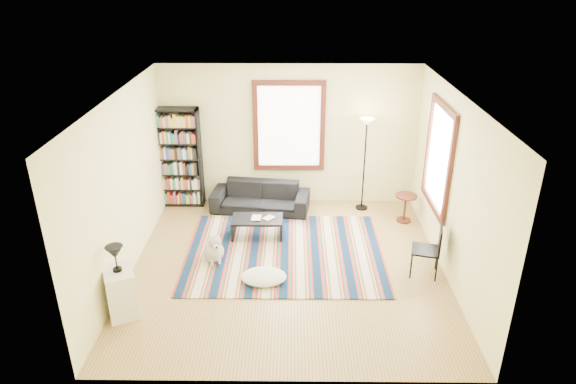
{
  "coord_description": "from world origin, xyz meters",
  "views": [
    {
      "loc": [
        0.08,
        -7.1,
        4.56
      ],
      "look_at": [
        0.0,
        0.5,
        1.1
      ],
      "focal_mm": 32.0,
      "sensor_mm": 36.0,
      "label": 1
    }
  ],
  "objects_px": {
    "bookshelf": "(178,158)",
    "floor_lamp": "(364,165)",
    "white_cabinet": "(121,292)",
    "sofa": "(260,197)",
    "dog": "(213,246)",
    "floor_cushion": "(264,277)",
    "folding_chair": "(426,250)",
    "side_table": "(405,208)",
    "coffee_table": "(257,227)"
  },
  "relations": [
    {
      "from": "floor_cushion",
      "to": "dog",
      "type": "height_order",
      "value": "dog"
    },
    {
      "from": "floor_lamp",
      "to": "dog",
      "type": "height_order",
      "value": "floor_lamp"
    },
    {
      "from": "sofa",
      "to": "dog",
      "type": "distance_m",
      "value": 2.0
    },
    {
      "from": "coffee_table",
      "to": "white_cabinet",
      "type": "xyz_separation_m",
      "value": [
        -1.75,
        -2.22,
        0.17
      ]
    },
    {
      "from": "sofa",
      "to": "floor_lamp",
      "type": "relative_size",
      "value": 1.02
    },
    {
      "from": "bookshelf",
      "to": "side_table",
      "type": "distance_m",
      "value": 4.49
    },
    {
      "from": "floor_cushion",
      "to": "folding_chair",
      "type": "bearing_deg",
      "value": 5.64
    },
    {
      "from": "coffee_table",
      "to": "floor_cushion",
      "type": "bearing_deg",
      "value": -82.49
    },
    {
      "from": "sofa",
      "to": "side_table",
      "type": "relative_size",
      "value": 3.51
    },
    {
      "from": "white_cabinet",
      "to": "side_table",
      "type": "bearing_deg",
      "value": 8.69
    },
    {
      "from": "sofa",
      "to": "white_cabinet",
      "type": "height_order",
      "value": "white_cabinet"
    },
    {
      "from": "floor_lamp",
      "to": "side_table",
      "type": "height_order",
      "value": "floor_lamp"
    },
    {
      "from": "floor_lamp",
      "to": "side_table",
      "type": "bearing_deg",
      "value": -36.14
    },
    {
      "from": "floor_cushion",
      "to": "white_cabinet",
      "type": "distance_m",
      "value": 2.11
    },
    {
      "from": "bookshelf",
      "to": "coffee_table",
      "type": "height_order",
      "value": "bookshelf"
    },
    {
      "from": "bookshelf",
      "to": "sofa",
      "type": "bearing_deg",
      "value": -9.52
    },
    {
      "from": "dog",
      "to": "coffee_table",
      "type": "bearing_deg",
      "value": 31.29
    },
    {
      "from": "floor_lamp",
      "to": "white_cabinet",
      "type": "height_order",
      "value": "floor_lamp"
    },
    {
      "from": "side_table",
      "to": "folding_chair",
      "type": "bearing_deg",
      "value": -91.59
    },
    {
      "from": "white_cabinet",
      "to": "sofa",
      "type": "bearing_deg",
      "value": 38.55
    },
    {
      "from": "bookshelf",
      "to": "folding_chair",
      "type": "relative_size",
      "value": 2.33
    },
    {
      "from": "coffee_table",
      "to": "side_table",
      "type": "bearing_deg",
      "value": 12.67
    },
    {
      "from": "floor_lamp",
      "to": "dog",
      "type": "relative_size",
      "value": 3.42
    },
    {
      "from": "sofa",
      "to": "side_table",
      "type": "distance_m",
      "value": 2.8
    },
    {
      "from": "folding_chair",
      "to": "white_cabinet",
      "type": "distance_m",
      "value": 4.57
    },
    {
      "from": "white_cabinet",
      "to": "dog",
      "type": "distance_m",
      "value": 1.76
    },
    {
      "from": "folding_chair",
      "to": "sofa",
      "type": "bearing_deg",
      "value": 155.02
    },
    {
      "from": "coffee_table",
      "to": "white_cabinet",
      "type": "bearing_deg",
      "value": -128.19
    },
    {
      "from": "sofa",
      "to": "floor_cushion",
      "type": "xyz_separation_m",
      "value": [
        0.2,
        -2.49,
        -0.19
      ]
    },
    {
      "from": "bookshelf",
      "to": "coffee_table",
      "type": "distance_m",
      "value": 2.25
    },
    {
      "from": "sofa",
      "to": "coffee_table",
      "type": "relative_size",
      "value": 2.11
    },
    {
      "from": "floor_cushion",
      "to": "side_table",
      "type": "distance_m",
      "value": 3.29
    },
    {
      "from": "floor_cushion",
      "to": "floor_lamp",
      "type": "height_order",
      "value": "floor_lamp"
    },
    {
      "from": "coffee_table",
      "to": "folding_chair",
      "type": "bearing_deg",
      "value": -23.61
    },
    {
      "from": "sofa",
      "to": "coffee_table",
      "type": "xyz_separation_m",
      "value": [
        0.01,
        -1.06,
        -0.1
      ]
    },
    {
      "from": "sofa",
      "to": "side_table",
      "type": "xyz_separation_m",
      "value": [
        2.76,
        -0.44,
        -0.01
      ]
    },
    {
      "from": "bookshelf",
      "to": "white_cabinet",
      "type": "height_order",
      "value": "bookshelf"
    },
    {
      "from": "floor_cushion",
      "to": "folding_chair",
      "type": "distance_m",
      "value": 2.55
    },
    {
      "from": "bookshelf",
      "to": "floor_lamp",
      "type": "height_order",
      "value": "bookshelf"
    },
    {
      "from": "floor_cushion",
      "to": "white_cabinet",
      "type": "bearing_deg",
      "value": -157.79
    },
    {
      "from": "bookshelf",
      "to": "dog",
      "type": "height_order",
      "value": "bookshelf"
    },
    {
      "from": "folding_chair",
      "to": "dog",
      "type": "relative_size",
      "value": 1.58
    },
    {
      "from": "sofa",
      "to": "bookshelf",
      "type": "height_order",
      "value": "bookshelf"
    },
    {
      "from": "coffee_table",
      "to": "side_table",
      "type": "height_order",
      "value": "side_table"
    },
    {
      "from": "coffee_table",
      "to": "floor_cushion",
      "type": "height_order",
      "value": "coffee_table"
    },
    {
      "from": "coffee_table",
      "to": "white_cabinet",
      "type": "relative_size",
      "value": 1.29
    },
    {
      "from": "bookshelf",
      "to": "white_cabinet",
      "type": "relative_size",
      "value": 2.86
    },
    {
      "from": "floor_lamp",
      "to": "bookshelf",
      "type": "bearing_deg",
      "value": 177.32
    },
    {
      "from": "coffee_table",
      "to": "folding_chair",
      "type": "height_order",
      "value": "folding_chair"
    },
    {
      "from": "bookshelf",
      "to": "floor_lamp",
      "type": "distance_m",
      "value": 3.64
    }
  ]
}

